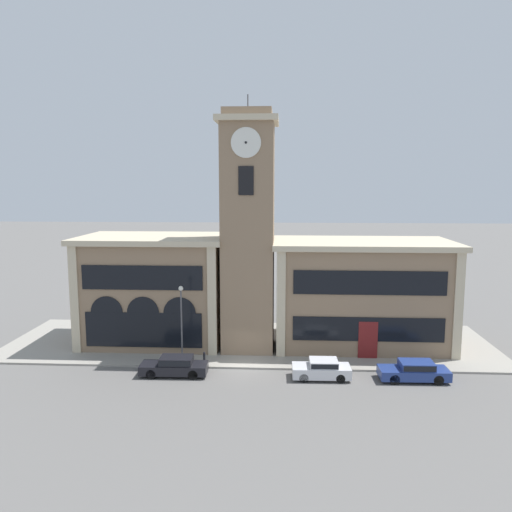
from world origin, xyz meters
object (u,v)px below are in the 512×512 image
at_px(parked_car_mid, 322,369).
at_px(bollard, 204,359).
at_px(parked_car_near, 175,366).
at_px(parked_car_far, 415,370).
at_px(street_lamp, 181,313).

relative_size(parked_car_mid, bollard, 3.92).
bearing_deg(parked_car_near, parked_car_far, 178.85).
xyz_separation_m(parked_car_mid, street_lamp, (-10.49, 2.04, 3.37)).
distance_m(street_lamp, bollard, 3.86).
height_order(parked_car_mid, street_lamp, street_lamp).
xyz_separation_m(parked_car_near, parked_car_far, (17.13, -0.00, -0.00)).
bearing_deg(parked_car_near, bollard, -138.33).
relative_size(parked_car_far, bollard, 4.59).
xyz_separation_m(parked_car_far, bollard, (-15.25, 1.74, -0.07)).
relative_size(parked_car_mid, parked_car_far, 0.85).
xyz_separation_m(parked_car_mid, parked_car_far, (6.51, 0.00, 0.01)).
xyz_separation_m(parked_car_near, parked_car_mid, (10.62, -0.00, -0.01)).
bearing_deg(parked_car_far, parked_car_near, -1.15).
height_order(parked_car_near, bollard, parked_car_near).
distance_m(parked_car_near, parked_car_far, 17.13).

